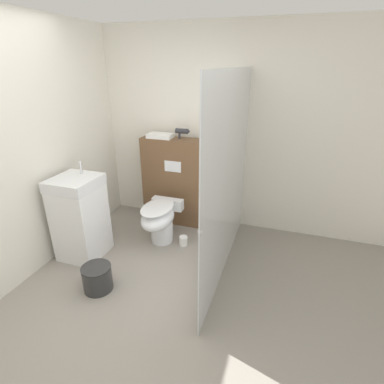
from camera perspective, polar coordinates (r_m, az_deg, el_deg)
name	(u,v)px	position (r m, az deg, el deg)	size (l,w,h in m)	color
ground_plane	(130,330)	(2.79, -11.73, -24.38)	(12.00, 12.00, 0.00)	gray
wall_back	(204,130)	(3.92, 2.27, 11.64)	(8.00, 0.06, 2.50)	silver
partition_panel	(177,182)	(4.00, -2.90, 1.94)	(0.91, 0.26, 1.17)	brown
shower_glass	(229,180)	(2.91, 7.06, 2.31)	(0.04, 1.96, 2.01)	silver
toilet	(160,219)	(3.62, -6.16, -5.18)	(0.40, 0.63, 0.52)	white
sink_vanity	(80,217)	(3.55, -20.51, -4.54)	(0.46, 0.49, 1.08)	white
hair_drier	(182,131)	(3.79, -1.84, 11.46)	(0.19, 0.06, 0.13)	#2D2D33
folded_towel	(160,136)	(3.88, -6.07, 10.61)	(0.32, 0.19, 0.05)	white
spare_toilet_roll	(183,241)	(3.69, -1.65, -9.26)	(0.10, 0.10, 0.11)	white
waste_bin	(97,278)	(3.15, -17.58, -15.34)	(0.28, 0.28, 0.26)	#2D2D2D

